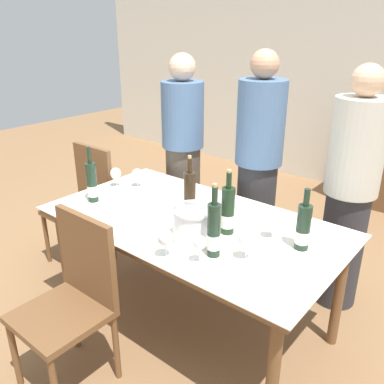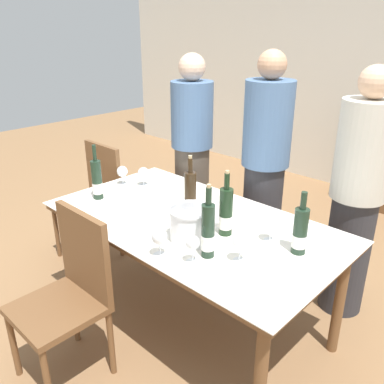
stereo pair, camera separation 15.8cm
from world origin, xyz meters
The scene contains 20 objects.
ground_plane centered at (0.00, 0.00, 0.00)m, with size 12.00×12.00×0.00m, color olive.
back_wall centered at (0.00, 3.03, 1.40)m, with size 8.00×0.10×2.80m.
dining_table centered at (0.00, 0.00, 0.66)m, with size 1.76×0.97×0.73m.
ice_bucket centered at (0.16, -0.17, 0.83)m, with size 0.24×0.24×0.18m.
wine_bottle_0 centered at (0.33, -0.23, 0.87)m, with size 0.07×0.07×0.38m.
wine_bottle_1 centered at (-0.04, 0.03, 0.86)m, with size 0.07×0.07×0.38m.
wine_bottle_2 centered at (-0.68, -0.19, 0.86)m, with size 0.07×0.07×0.37m.
wine_bottle_3 centered at (0.64, 0.11, 0.85)m, with size 0.07×0.07×0.33m.
wine_bottle_4 centered at (0.25, 0.01, 0.86)m, with size 0.08×0.08×0.37m.
wine_glass_0 centered at (0.16, -0.40, 0.83)m, with size 0.08×0.08×0.15m.
wine_glass_1 centered at (-0.64, 0.17, 0.82)m, with size 0.08×0.08×0.13m.
wine_glass_2 centered at (-0.76, 0.08, 0.83)m, with size 0.08×0.08×0.14m.
wine_glass_3 centered at (0.47, 0.11, 0.83)m, with size 0.08×0.08×0.15m.
wine_glass_4 centered at (0.48, -0.16, 0.84)m, with size 0.08×0.08×0.15m.
wine_glass_5 centered at (0.32, -0.33, 0.83)m, with size 0.07×0.07×0.15m.
chair_left_end centered at (-1.17, 0.09, 0.53)m, with size 0.42×0.42×0.92m.
chair_near_front centered at (-0.20, -0.71, 0.52)m, with size 0.42×0.42×0.93m.
person_host centered at (-0.68, 0.72, 0.80)m, with size 0.33×0.33×1.61m.
person_guest_left centered at (-0.01, 0.74, 0.83)m, with size 0.33×0.33×1.66m.
person_guest_right centered at (0.63, 0.81, 0.80)m, with size 0.33×0.33×1.60m.
Camera 1 is at (1.36, -1.66, 1.80)m, focal length 38.00 mm.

